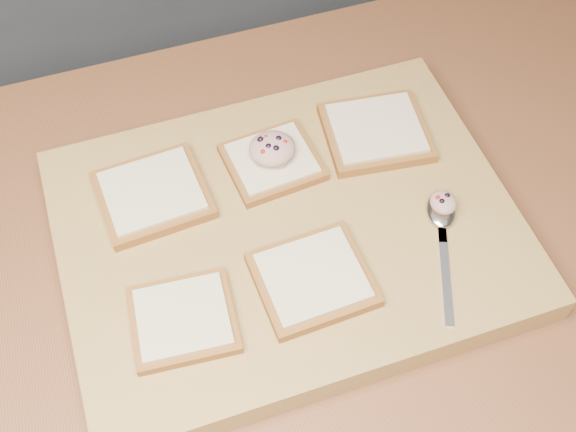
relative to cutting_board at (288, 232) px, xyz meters
name	(u,v)px	position (x,y,z in m)	size (l,w,h in m)	color
island_counter	(283,380)	(-0.01, 0.00, -0.47)	(2.00, 0.80, 0.90)	slate
cutting_board	(288,232)	(0.00, 0.00, 0.00)	(0.55, 0.42, 0.04)	tan
bread_far_left	(153,194)	(-0.15, 0.09, 0.03)	(0.14, 0.13, 0.02)	brown
bread_far_center	(272,161)	(0.01, 0.09, 0.03)	(0.12, 0.11, 0.02)	brown
bread_far_right	(376,132)	(0.15, 0.09, 0.03)	(0.15, 0.14, 0.02)	brown
bread_near_left	(183,319)	(-0.15, -0.09, 0.03)	(0.12, 0.11, 0.02)	brown
bread_near_center	(313,279)	(0.00, -0.09, 0.03)	(0.13, 0.12, 0.02)	brown
tuna_salad_dollop	(272,148)	(0.01, 0.09, 0.05)	(0.06, 0.06, 0.03)	tan
spoon	(442,219)	(0.18, -0.06, 0.03)	(0.09, 0.18, 0.01)	silver
spoon_salad	(443,202)	(0.18, -0.05, 0.04)	(0.03, 0.04, 0.02)	tan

